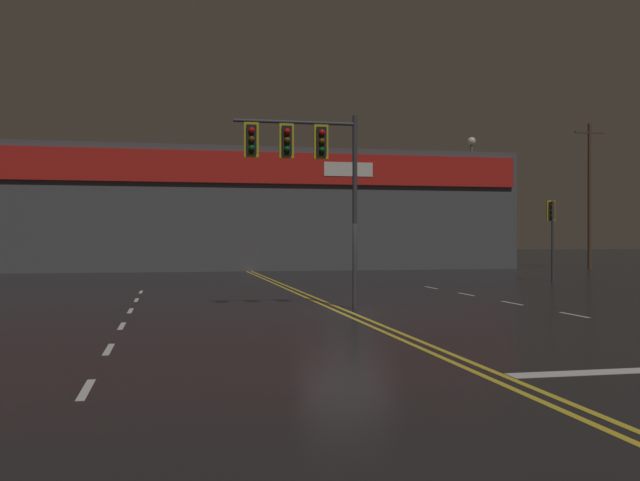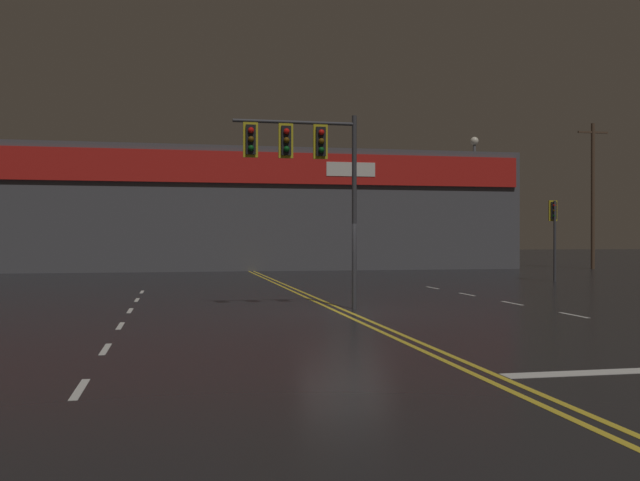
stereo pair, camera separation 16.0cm
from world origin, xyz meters
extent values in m
plane|color=black|center=(0.00, 0.00, 0.00)|extent=(200.00, 200.00, 0.00)
cube|color=gold|center=(-0.15, 0.00, 0.00)|extent=(0.12, 60.00, 0.01)
cube|color=gold|center=(0.15, 0.00, 0.00)|extent=(0.12, 60.00, 0.01)
cube|color=silver|center=(-5.90, -9.00, 0.00)|extent=(0.12, 1.40, 0.01)
cube|color=silver|center=(-5.90, -5.40, 0.00)|extent=(0.12, 1.40, 0.01)
cube|color=silver|center=(-5.90, -1.80, 0.00)|extent=(0.12, 1.40, 0.01)
cube|color=silver|center=(-5.90, 1.80, 0.00)|extent=(0.12, 1.40, 0.01)
cube|color=silver|center=(-5.90, 5.40, 0.00)|extent=(0.12, 1.40, 0.01)
cube|color=silver|center=(-5.90, 9.00, 0.00)|extent=(0.12, 1.40, 0.01)
cube|color=silver|center=(5.90, -1.80, 0.00)|extent=(0.12, 1.40, 0.01)
cube|color=silver|center=(5.90, 1.80, 0.00)|extent=(0.12, 1.40, 0.01)
cube|color=silver|center=(5.90, 5.40, 0.00)|extent=(0.12, 1.40, 0.01)
cube|color=silver|center=(5.90, 9.00, 0.00)|extent=(0.12, 1.40, 0.01)
cylinder|color=#38383D|center=(0.50, 0.95, 2.83)|extent=(0.14, 0.14, 5.66)
cylinder|color=#38383D|center=(-1.27, 0.95, 5.41)|extent=(3.54, 0.10, 0.10)
cube|color=black|center=(-0.51, 0.95, 4.87)|extent=(0.28, 0.24, 0.84)
cube|color=gold|center=(-0.51, 0.95, 4.87)|extent=(0.42, 0.08, 0.99)
sphere|color=red|center=(-0.51, 0.79, 5.12)|extent=(0.17, 0.17, 0.17)
sphere|color=#543707|center=(-0.51, 0.79, 4.87)|extent=(0.17, 0.17, 0.17)
sphere|color=#084513|center=(-0.51, 0.79, 4.61)|extent=(0.17, 0.17, 0.17)
cube|color=black|center=(-1.52, 0.95, 4.87)|extent=(0.28, 0.24, 0.84)
cube|color=gold|center=(-1.52, 0.95, 4.87)|extent=(0.42, 0.08, 0.99)
sphere|color=red|center=(-1.52, 0.79, 5.12)|extent=(0.17, 0.17, 0.17)
sphere|color=#543707|center=(-1.52, 0.79, 4.87)|extent=(0.17, 0.17, 0.17)
sphere|color=#084513|center=(-1.52, 0.79, 4.61)|extent=(0.17, 0.17, 0.17)
cube|color=black|center=(-2.54, 0.95, 4.87)|extent=(0.28, 0.24, 0.84)
cube|color=gold|center=(-2.54, 0.95, 4.87)|extent=(0.42, 0.08, 0.99)
sphere|color=red|center=(-2.54, 0.79, 5.12)|extent=(0.17, 0.17, 0.17)
sphere|color=#543707|center=(-2.54, 0.79, 4.87)|extent=(0.17, 0.17, 0.17)
sphere|color=#084513|center=(-2.54, 0.79, 4.61)|extent=(0.17, 0.17, 0.17)
cylinder|color=#38383D|center=(13.16, 11.92, 1.93)|extent=(0.13, 0.13, 3.86)
cube|color=black|center=(13.16, 12.10, 3.39)|extent=(0.28, 0.24, 0.84)
cube|color=gold|center=(13.16, 12.10, 3.39)|extent=(0.42, 0.08, 0.99)
sphere|color=red|center=(13.16, 11.94, 3.65)|extent=(0.17, 0.17, 0.17)
sphere|color=#543707|center=(13.16, 11.94, 3.39)|extent=(0.17, 0.17, 0.17)
sphere|color=#084513|center=(13.16, 11.94, 3.14)|extent=(0.17, 0.17, 0.17)
cylinder|color=#59595E|center=(15.56, 26.78, 4.31)|extent=(0.20, 0.20, 8.61)
sphere|color=silver|center=(15.56, 26.78, 8.78)|extent=(0.56, 0.56, 0.56)
cube|color=#4C4C51|center=(0.00, 30.21, 3.93)|extent=(36.29, 10.00, 7.86)
cube|color=red|center=(0.00, 25.11, 6.48)|extent=(35.57, 0.20, 1.96)
cube|color=white|center=(6.35, 25.06, 6.48)|extent=(3.20, 0.16, 0.90)
cylinder|color=#4C3828|center=(22.88, 24.05, 4.90)|extent=(0.26, 0.26, 9.79)
cube|color=#4C3828|center=(22.88, 24.05, 9.19)|extent=(2.20, 0.12, 0.12)
camera|label=1|loc=(-4.76, -19.20, 2.08)|focal=40.00mm
camera|label=2|loc=(-4.60, -19.23, 2.08)|focal=40.00mm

